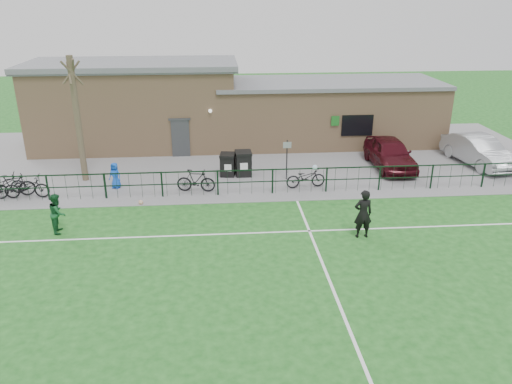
{
  "coord_description": "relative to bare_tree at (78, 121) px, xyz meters",
  "views": [
    {
      "loc": [
        -1.46,
        -13.19,
        8.59
      ],
      "look_at": [
        0.0,
        5.0,
        1.3
      ],
      "focal_mm": 35.0,
      "sensor_mm": 36.0,
      "label": 1
    }
  ],
  "objects": [
    {
      "name": "car_maroon",
      "position": [
        15.54,
        0.65,
        -2.2
      ],
      "size": [
        1.86,
        4.59,
        1.56
      ],
      "primitive_type": "imported",
      "rotation": [
        0.0,
        0.0,
        -0.0
      ],
      "color": "#3F0B13",
      "rests_on": "paving_strip"
    },
    {
      "name": "wheelie_bin_left",
      "position": [
        7.02,
        0.1,
        -2.45
      ],
      "size": [
        0.79,
        0.87,
        1.05
      ],
      "primitive_type": "cube",
      "rotation": [
        0.0,
        0.0,
        -0.13
      ],
      "color": "black",
      "rests_on": "paving_strip"
    },
    {
      "name": "bicycle_c",
      "position": [
        -2.02,
        -2.17,
        -2.46
      ],
      "size": [
        1.97,
        0.69,
        1.04
      ],
      "primitive_type": "imported",
      "rotation": [
        0.0,
        0.0,
        1.57
      ],
      "color": "black",
      "rests_on": "paving_strip"
    },
    {
      "name": "pitch_line_touch",
      "position": [
        8.0,
        -2.7,
        -3.0
      ],
      "size": [
        28.0,
        0.1,
        0.01
      ],
      "primitive_type": "cube",
      "color": "white",
      "rests_on": "ground"
    },
    {
      "name": "car_silver",
      "position": [
        20.39,
        0.76,
        -2.21
      ],
      "size": [
        2.38,
        4.9,
        1.55
      ],
      "primitive_type": "imported",
      "rotation": [
        0.0,
        0.0,
        0.16
      ],
      "color": "#A0A4A8",
      "rests_on": "paving_strip"
    },
    {
      "name": "sign_post",
      "position": [
        9.9,
        -0.7,
        -1.98
      ],
      "size": [
        0.07,
        0.07,
        2.0
      ],
      "primitive_type": "cylinder",
      "rotation": [
        0.0,
        0.0,
        0.25
      ],
      "color": "black",
      "rests_on": "paving_strip"
    },
    {
      "name": "bicycle_d",
      "position": [
        5.5,
        -2.01,
        -2.44
      ],
      "size": [
        1.84,
        0.77,
        1.08
      ],
      "primitive_type": "imported",
      "rotation": [
        0.0,
        0.0,
        1.42
      ],
      "color": "black",
      "rests_on": "paving_strip"
    },
    {
      "name": "bare_tree",
      "position": [
        0.0,
        0.0,
        0.0
      ],
      "size": [
        0.3,
        0.3,
        6.0
      ],
      "primitive_type": "cylinder",
      "color": "#4B3E2D",
      "rests_on": "ground"
    },
    {
      "name": "bicycle_b",
      "position": [
        -2.64,
        -2.06,
        -2.43
      ],
      "size": [
        1.89,
        1.07,
        1.09
      ],
      "primitive_type": "imported",
      "rotation": [
        0.0,
        0.0,
        1.9
      ],
      "color": "black",
      "rests_on": "paving_strip"
    },
    {
      "name": "paving_strip",
      "position": [
        8.0,
        3.0,
        -2.99
      ],
      "size": [
        34.0,
        13.0,
        0.02
      ],
      "primitive_type": "cube",
      "color": "slate",
      "rests_on": "ground"
    },
    {
      "name": "perimeter_fence",
      "position": [
        8.0,
        -2.5,
        -2.4
      ],
      "size": [
        28.0,
        0.1,
        1.2
      ],
      "primitive_type": "cube",
      "color": "black",
      "rests_on": "ground"
    },
    {
      "name": "pitch_line_perp",
      "position": [
        10.0,
        -10.5,
        -3.0
      ],
      "size": [
        0.1,
        16.0,
        0.01
      ],
      "primitive_type": "cube",
      "color": "white",
      "rests_on": "ground"
    },
    {
      "name": "pitch_line_mid",
      "position": [
        8.0,
        -6.5,
        -3.0
      ],
      "size": [
        28.0,
        0.1,
        0.01
      ],
      "primitive_type": "cube",
      "color": "white",
      "rests_on": "ground"
    },
    {
      "name": "spectator_child",
      "position": [
        1.71,
        -1.23,
        -2.36
      ],
      "size": [
        0.71,
        0.6,
        1.24
      ],
      "primitive_type": "imported",
      "rotation": [
        0.0,
        0.0,
        -0.4
      ],
      "color": "blue",
      "rests_on": "paving_strip"
    },
    {
      "name": "outfield_player",
      "position": [
        0.37,
        -5.75,
        -2.22
      ],
      "size": [
        0.68,
        0.82,
        1.56
      ],
      "primitive_type": "imported",
      "rotation": [
        0.0,
        0.0,
        1.7
      ],
      "color": "#175128",
      "rests_on": "ground"
    },
    {
      "name": "goalkeeper_kick",
      "position": [
        11.85,
        -7.07,
        -2.04
      ],
      "size": [
        1.7,
        3.56,
        1.9
      ],
      "color": "black",
      "rests_on": "ground"
    },
    {
      "name": "clubhouse",
      "position": [
        7.12,
        6.0,
        -0.78
      ],
      "size": [
        24.25,
        5.4,
        4.96
      ],
      "color": "tan",
      "rests_on": "ground"
    },
    {
      "name": "bicycle_a",
      "position": [
        -3.25,
        -1.66,
        -2.49
      ],
      "size": [
        1.96,
        1.03,
        0.98
      ],
      "primitive_type": "imported",
      "rotation": [
        0.0,
        0.0,
        1.78
      ],
      "color": "black",
      "rests_on": "paving_strip"
    },
    {
      "name": "bicycle_e",
      "position": [
        10.64,
        -1.88,
        -2.49
      ],
      "size": [
        1.94,
        0.87,
        0.99
      ],
      "primitive_type": "imported",
      "rotation": [
        0.0,
        0.0,
        1.69
      ],
      "color": "black",
      "rests_on": "paving_strip"
    },
    {
      "name": "ball_ground",
      "position": [
        3.13,
        -3.32,
        -2.9
      ],
      "size": [
        0.2,
        0.2,
        0.2
      ],
      "primitive_type": "sphere",
      "color": "silver",
      "rests_on": "ground"
    },
    {
      "name": "wheelie_bin_right",
      "position": [
        7.82,
        0.07,
        -2.4
      ],
      "size": [
        0.8,
        0.89,
        1.15
      ],
      "primitive_type": "cube",
      "rotation": [
        0.0,
        0.0,
        0.04
      ],
      "color": "black",
      "rests_on": "paving_strip"
    },
    {
      "name": "ground",
      "position": [
        8.0,
        -10.5,
        -3.0
      ],
      "size": [
        90.0,
        90.0,
        0.0
      ],
      "primitive_type": "plane",
      "color": "#18531A",
      "rests_on": "ground"
    }
  ]
}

